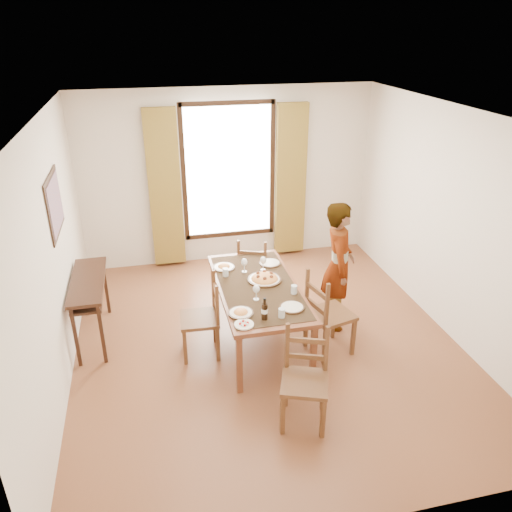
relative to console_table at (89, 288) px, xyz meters
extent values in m
plane|color=brown|center=(2.03, -0.60, -0.68)|extent=(5.00, 5.00, 0.00)
cube|color=beige|center=(2.03, 1.90, 0.67)|extent=(4.50, 0.10, 2.70)
cube|color=beige|center=(2.03, -3.10, 0.67)|extent=(4.50, 0.10, 2.70)
cube|color=beige|center=(-0.22, -0.60, 0.67)|extent=(0.10, 5.00, 2.70)
cube|color=beige|center=(4.28, -0.60, 0.67)|extent=(0.10, 5.00, 2.70)
cube|color=white|center=(2.03, -0.60, 2.04)|extent=(4.50, 5.00, 0.04)
cube|color=white|center=(2.03, 1.87, 0.77)|extent=(1.30, 0.04, 2.00)
cube|color=olive|center=(1.05, 1.81, 0.57)|extent=(0.48, 0.10, 2.40)
cube|color=olive|center=(3.01, 1.81, 0.57)|extent=(0.48, 0.10, 2.40)
cube|color=black|center=(-0.21, 0.00, 1.07)|extent=(0.02, 0.86, 0.66)
cube|color=#B44D21|center=(-0.20, 0.00, 1.07)|extent=(0.01, 0.76, 0.56)
cube|color=#341911|center=(0.00, 0.00, 0.10)|extent=(0.38, 1.20, 0.04)
cube|color=#341911|center=(0.00, 0.00, -0.02)|extent=(0.34, 1.10, 0.03)
cube|color=#341911|center=(-0.14, -0.55, -0.30)|extent=(0.04, 0.04, 0.76)
cube|color=#341911|center=(-0.14, 0.55, -0.30)|extent=(0.04, 0.04, 0.76)
cube|color=#341911|center=(0.14, -0.55, -0.30)|extent=(0.04, 0.04, 0.76)
cube|color=#341911|center=(0.14, 0.55, -0.30)|extent=(0.04, 0.04, 0.76)
cube|color=brown|center=(1.94, -0.51, 0.04)|extent=(0.92, 1.87, 0.05)
cube|color=black|center=(1.94, -0.51, 0.07)|extent=(0.85, 1.72, 0.01)
cube|color=brown|center=(1.54, -1.39, -0.33)|extent=(0.06, 0.06, 0.70)
cube|color=brown|center=(1.54, 0.37, -0.33)|extent=(0.06, 0.06, 0.70)
cube|color=brown|center=(2.34, -1.39, -0.33)|extent=(0.06, 0.06, 0.70)
cube|color=brown|center=(2.34, 0.37, -0.33)|extent=(0.06, 0.06, 0.70)
cube|color=#55391C|center=(1.23, -0.62, -0.22)|extent=(0.46, 0.46, 0.04)
cube|color=#55391C|center=(1.05, -0.42, -0.45)|extent=(0.04, 0.04, 0.46)
cube|color=#55391C|center=(1.42, -0.44, -0.45)|extent=(0.04, 0.04, 0.46)
cube|color=#55391C|center=(1.03, -0.79, -0.45)|extent=(0.04, 0.04, 0.46)
cube|color=#55391C|center=(1.40, -0.81, -0.45)|extent=(0.04, 0.04, 0.46)
cube|color=#55391C|center=(1.43, -0.44, 0.04)|extent=(0.04, 0.04, 0.52)
cube|color=#55391C|center=(1.41, -0.82, 0.04)|extent=(0.04, 0.04, 0.52)
cube|color=#55391C|center=(1.42, -0.63, -0.07)|extent=(0.05, 0.37, 0.05)
cube|color=#55391C|center=(1.42, -0.63, 0.12)|extent=(0.05, 0.37, 0.05)
cube|color=#55391C|center=(2.12, 0.52, -0.24)|extent=(0.54, 0.54, 0.04)
cube|color=#55391C|center=(2.35, 0.62, -0.46)|extent=(0.04, 0.04, 0.44)
cube|color=#55391C|center=(2.22, 0.29, -0.46)|extent=(0.04, 0.04, 0.44)
cube|color=#55391C|center=(2.02, 0.75, -0.46)|extent=(0.04, 0.04, 0.44)
cube|color=#55391C|center=(1.89, 0.42, -0.46)|extent=(0.04, 0.04, 0.44)
cube|color=#55391C|center=(2.22, 0.28, 0.01)|extent=(0.04, 0.04, 0.49)
cube|color=#55391C|center=(1.89, 0.41, 0.01)|extent=(0.04, 0.04, 0.49)
cube|color=#55391C|center=(2.05, 0.34, -0.09)|extent=(0.34, 0.15, 0.05)
cube|color=#55391C|center=(2.05, 0.34, 0.09)|extent=(0.34, 0.15, 0.05)
cube|color=#55391C|center=(2.05, -1.94, -0.22)|extent=(0.56, 0.56, 0.04)
cube|color=#55391C|center=(1.81, -2.05, -0.45)|extent=(0.04, 0.04, 0.47)
cube|color=#55391C|center=(1.94, -1.70, -0.45)|extent=(0.04, 0.04, 0.47)
cube|color=#55391C|center=(2.16, -2.18, -0.45)|extent=(0.04, 0.04, 0.47)
cube|color=#55391C|center=(2.29, -1.84, -0.45)|extent=(0.04, 0.04, 0.47)
cube|color=#55391C|center=(1.95, -1.70, 0.04)|extent=(0.04, 0.04, 0.52)
cube|color=#55391C|center=(2.30, -1.83, 0.04)|extent=(0.04, 0.04, 0.52)
cube|color=#55391C|center=(2.12, -1.76, -0.06)|extent=(0.36, 0.16, 0.05)
cube|color=#55391C|center=(2.12, -1.76, 0.12)|extent=(0.36, 0.16, 0.05)
cube|color=#55391C|center=(2.70, -0.91, -0.19)|extent=(0.56, 0.56, 0.04)
cube|color=#55391C|center=(2.94, -1.05, -0.44)|extent=(0.04, 0.04, 0.49)
cube|color=#55391C|center=(2.56, -1.15, -0.44)|extent=(0.04, 0.04, 0.49)
cube|color=#55391C|center=(2.84, -0.67, -0.44)|extent=(0.04, 0.04, 0.49)
cube|color=#55391C|center=(2.46, -0.77, -0.44)|extent=(0.04, 0.04, 0.49)
cube|color=#55391C|center=(2.55, -1.15, 0.08)|extent=(0.04, 0.04, 0.55)
cube|color=#55391C|center=(2.45, -0.77, 0.08)|extent=(0.04, 0.04, 0.55)
cube|color=#55391C|center=(2.50, -0.96, -0.03)|extent=(0.13, 0.39, 0.05)
cube|color=#55391C|center=(2.50, -0.96, 0.17)|extent=(0.13, 0.39, 0.05)
imported|color=#94969C|center=(2.98, -0.37, 0.14)|extent=(0.83, 0.75, 1.64)
cylinder|color=silver|center=(2.29, -0.78, 0.12)|extent=(0.07, 0.07, 0.10)
cylinder|color=silver|center=(1.61, -0.19, 0.12)|extent=(0.07, 0.07, 0.10)
cylinder|color=silver|center=(2.02, -1.23, 0.12)|extent=(0.07, 0.07, 0.10)
camera|label=1|loc=(0.77, -5.47, 2.88)|focal=35.00mm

